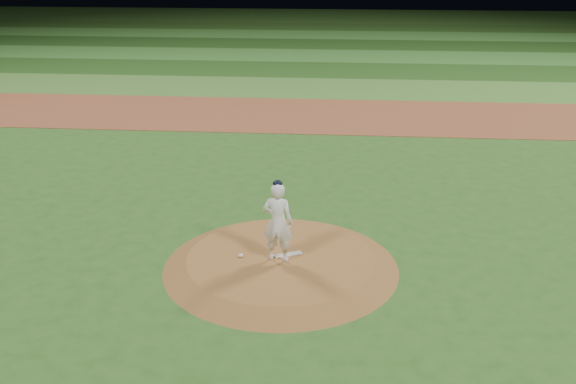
{
  "coord_description": "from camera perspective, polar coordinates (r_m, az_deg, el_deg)",
  "views": [
    {
      "loc": [
        1.28,
        -13.32,
        7.16
      ],
      "look_at": [
        0.0,
        2.0,
        1.1
      ],
      "focal_mm": 40.0,
      "sensor_mm": 36.0,
      "label": 1
    }
  ],
  "objects": [
    {
      "name": "ground",
      "position": [
        15.18,
        -0.63,
        -6.64
      ],
      "size": [
        120.0,
        120.0,
        0.0
      ],
      "primitive_type": "plane",
      "color": "#2B581C",
      "rests_on": "ground"
    },
    {
      "name": "infield_dirt_band",
      "position": [
        28.27,
        2.04,
        6.86
      ],
      "size": [
        70.0,
        6.0,
        0.02
      ],
      "primitive_type": "cube",
      "color": "brown",
      "rests_on": "ground"
    },
    {
      "name": "outfield_stripe_0",
      "position": [
        33.61,
        2.51,
        9.22
      ],
      "size": [
        70.0,
        5.0,
        0.02
      ],
      "primitive_type": "cube",
      "color": "#40772B",
      "rests_on": "ground"
    },
    {
      "name": "outfield_stripe_1",
      "position": [
        38.51,
        2.83,
        10.8
      ],
      "size": [
        70.0,
        5.0,
        0.02
      ],
      "primitive_type": "cube",
      "color": "#214A17",
      "rests_on": "ground"
    },
    {
      "name": "outfield_stripe_2",
      "position": [
        43.43,
        3.08,
        12.02
      ],
      "size": [
        70.0,
        5.0,
        0.02
      ],
      "primitive_type": "cube",
      "color": "#37752A",
      "rests_on": "ground"
    },
    {
      "name": "outfield_stripe_3",
      "position": [
        48.37,
        3.29,
        12.99
      ],
      "size": [
        70.0,
        5.0,
        0.02
      ],
      "primitive_type": "cube",
      "color": "#1F4616",
      "rests_on": "ground"
    },
    {
      "name": "outfield_stripe_4",
      "position": [
        53.31,
        3.45,
        13.78
      ],
      "size": [
        70.0,
        5.0,
        0.02
      ],
      "primitive_type": "cube",
      "color": "#397B2C",
      "rests_on": "ground"
    },
    {
      "name": "outfield_stripe_5",
      "position": [
        58.27,
        3.59,
        14.44
      ],
      "size": [
        70.0,
        5.0,
        0.02
      ],
      "primitive_type": "cube",
      "color": "#254E19",
      "rests_on": "ground"
    },
    {
      "name": "pitchers_mound",
      "position": [
        15.12,
        -0.63,
        -6.22
      ],
      "size": [
        5.5,
        5.5,
        0.25
      ],
      "primitive_type": "cone",
      "color": "brown",
      "rests_on": "ground"
    },
    {
      "name": "pitching_rubber",
      "position": [
        15.13,
        0.01,
        -5.58
      ],
      "size": [
        0.67,
        0.42,
        0.03
      ],
      "primitive_type": "cube",
      "rotation": [
        0.0,
        0.0,
        0.42
      ],
      "color": "silver",
      "rests_on": "pitchers_mound"
    },
    {
      "name": "rosin_bag",
      "position": [
        15.1,
        -4.24,
        -5.64
      ],
      "size": [
        0.13,
        0.13,
        0.07
      ],
      "primitive_type": "ellipsoid",
      "color": "silver",
      "rests_on": "pitchers_mound"
    },
    {
      "name": "pitcher_on_mound",
      "position": [
        14.52,
        -0.91,
        -2.65
      ],
      "size": [
        0.76,
        0.57,
        1.96
      ],
      "color": "white",
      "rests_on": "pitchers_mound"
    }
  ]
}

